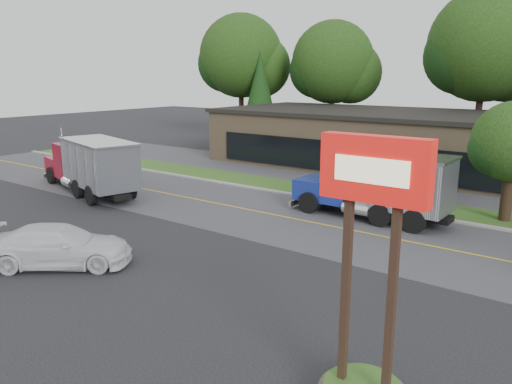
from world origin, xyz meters
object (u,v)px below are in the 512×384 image
dump_truck_red (91,164)px  dump_truck_blue (380,184)px  rally_car (59,246)px  bilo_sign (366,325)px

dump_truck_red → dump_truck_blue: bearing=-147.7°
dump_truck_red → rally_car: 12.13m
bilo_sign → rally_car: bearing=175.7°
dump_truck_red → dump_truck_blue: size_ratio=1.29×
dump_truck_blue → rally_car: dump_truck_blue is taller
bilo_sign → dump_truck_blue: bilo_sign is taller
dump_truck_red → bilo_sign: bearing=172.9°
bilo_sign → rally_car: (-12.82, 0.96, -1.25)m
bilo_sign → dump_truck_red: 23.65m
rally_car → bilo_sign: bearing=-132.6°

